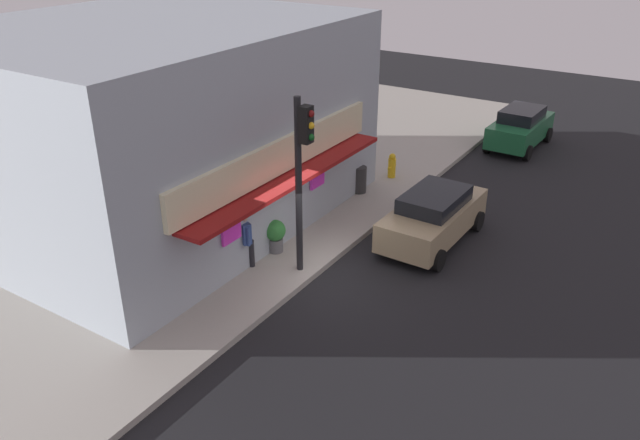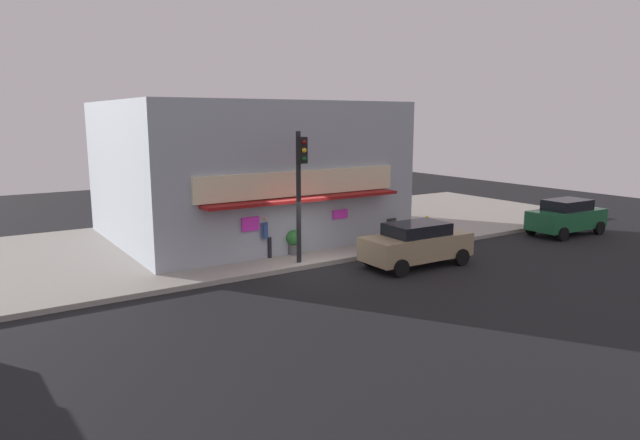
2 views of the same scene
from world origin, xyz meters
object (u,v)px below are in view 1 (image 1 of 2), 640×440
(trash_can, at_px, (359,179))
(potted_plant_by_window, at_px, (185,258))
(parked_car_green, at_px, (520,127))
(pedestrian, at_px, (245,239))
(traffic_light, at_px, (302,164))
(fire_hydrant, at_px, (392,166))
(potted_plant_by_doorway, at_px, (275,234))
(parked_car_tan, at_px, (433,216))

(trash_can, bearing_deg, potted_plant_by_window, 170.95)
(potted_plant_by_window, bearing_deg, parked_car_green, -15.59)
(pedestrian, relative_size, parked_car_green, 0.41)
(trash_can, distance_m, pedestrian, 6.33)
(traffic_light, height_order, parked_car_green, traffic_light)
(fire_hydrant, distance_m, potted_plant_by_doorway, 6.97)
(fire_hydrant, distance_m, parked_car_green, 6.99)
(traffic_light, distance_m, trash_can, 6.31)
(pedestrian, relative_size, potted_plant_by_doorway, 1.69)
(traffic_light, xyz_separation_m, parked_car_tan, (3.80, -2.19, -2.46))
(potted_plant_by_window, xyz_separation_m, parked_car_tan, (5.75, -4.72, 0.15))
(potted_plant_by_window, relative_size, parked_car_tan, 0.22)
(trash_can, distance_m, potted_plant_by_window, 7.60)
(trash_can, relative_size, pedestrian, 0.57)
(fire_hydrant, bearing_deg, parked_car_tan, -138.61)
(fire_hydrant, distance_m, pedestrian, 8.21)
(fire_hydrant, bearing_deg, potted_plant_by_window, 170.73)
(fire_hydrant, bearing_deg, parked_car_green, -24.19)
(parked_car_tan, distance_m, parked_car_green, 10.00)
(pedestrian, xyz_separation_m, parked_car_tan, (4.56, -3.59, -0.24))
(fire_hydrant, height_order, trash_can, trash_can)
(traffic_light, bearing_deg, fire_hydrant, 7.69)
(parked_car_green, bearing_deg, traffic_light, 172.33)
(fire_hydrant, bearing_deg, traffic_light, -172.31)
(trash_can, xyz_separation_m, pedestrian, (-6.31, 0.07, 0.44))
(traffic_light, height_order, fire_hydrant, traffic_light)
(potted_plant_by_window, height_order, parked_car_tan, parked_car_tan)
(potted_plant_by_doorway, height_order, parked_car_green, parked_car_green)
(parked_car_green, bearing_deg, pedestrian, 167.37)
(pedestrian, height_order, parked_car_green, pedestrian)
(fire_hydrant, height_order, parked_car_tan, parked_car_tan)
(trash_can, bearing_deg, fire_hydrant, -10.14)
(potted_plant_by_doorway, height_order, potted_plant_by_window, potted_plant_by_doorway)
(potted_plant_by_doorway, xyz_separation_m, potted_plant_by_window, (-2.42, 1.25, -0.03))
(fire_hydrant, distance_m, parked_car_tan, 4.84)
(trash_can, bearing_deg, parked_car_green, -21.20)
(potted_plant_by_doorway, bearing_deg, parked_car_green, -13.26)
(pedestrian, bearing_deg, traffic_light, -61.69)
(potted_plant_by_window, bearing_deg, trash_can, -9.05)
(fire_hydrant, height_order, pedestrian, pedestrian)
(fire_hydrant, relative_size, parked_car_tan, 0.22)
(trash_can, relative_size, parked_car_tan, 0.22)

